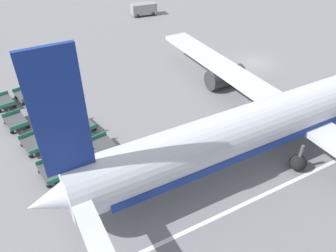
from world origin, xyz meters
name	(u,v)px	position (x,y,z in m)	size (l,w,h in m)	color
ground_plane	(255,63)	(0.00, 0.00, 0.00)	(500.00, 500.00, 0.00)	gray
airplane	(311,108)	(13.33, -7.20, 3.06)	(42.16, 45.89, 12.28)	silver
service_van	(144,9)	(-24.26, -2.63, 1.09)	(2.94, 4.54, 1.99)	gray
baggage_dolly_row_near_col_a	(4,102)	(-6.00, -28.55, 0.48)	(3.39, 1.93, 0.92)	#424449
baggage_dolly_row_near_col_b	(16,122)	(-1.75, -28.24, 0.48)	(3.40, 1.96, 0.92)	#424449
baggage_dolly_row_near_col_c	(34,144)	(2.43, -27.63, 0.48)	(3.42, 2.00, 0.92)	#424449
baggage_dolly_row_near_col_d	(53,172)	(6.54, -27.26, 0.48)	(3.38, 1.90, 0.92)	#424449
baggage_dolly_row_mid_a_col_a	(26,95)	(-6.19, -26.40, 0.48)	(3.43, 2.06, 0.92)	#424449
baggage_dolly_row_mid_a_col_b	(41,112)	(-2.21, -25.83, 0.48)	(3.41, 2.00, 0.92)	#424449
baggage_dolly_row_mid_a_col_c	(60,133)	(2.08, -25.36, 0.48)	(3.42, 2.02, 0.92)	#424449
baggage_dolly_row_mid_a_col_d	(81,157)	(6.08, -24.90, 0.48)	(3.43, 2.06, 0.92)	#424449
baggage_dolly_row_mid_b_col_a	(47,88)	(-6.59, -24.08, 0.48)	(3.41, 1.97, 0.92)	#424449
baggage_dolly_row_mid_b_col_b	(63,105)	(-2.36, -23.67, 0.48)	(3.41, 1.99, 0.92)	#424449
baggage_dolly_row_mid_b_col_c	(82,125)	(1.91, -23.23, 0.48)	(3.43, 2.05, 0.92)	#424449
baggage_dolly_row_mid_b_col_d	(105,146)	(5.87, -22.74, 0.48)	(3.39, 1.93, 0.92)	#424449
stand_guidance_stripe	(241,205)	(16.29, -17.07, 0.00)	(1.92, 26.21, 0.01)	white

